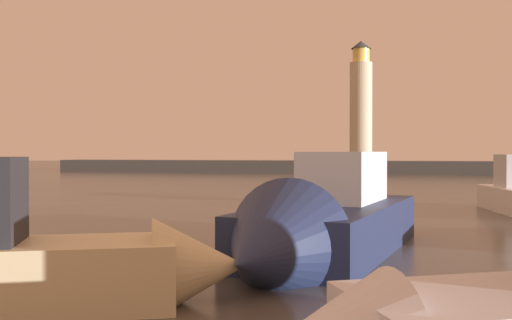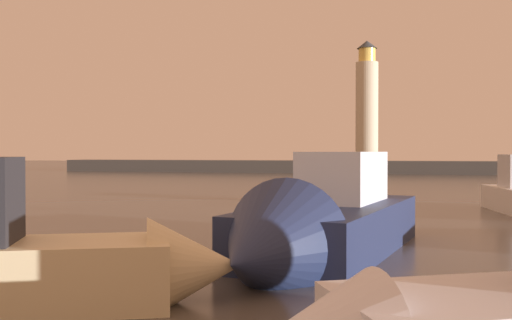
% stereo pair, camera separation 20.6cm
% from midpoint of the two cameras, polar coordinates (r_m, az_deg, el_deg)
% --- Properties ---
extents(ground_plane, '(220.00, 220.00, 0.00)m').
position_cam_midpoint_polar(ground_plane, '(35.74, 9.72, -3.23)').
color(ground_plane, '#4C4742').
extents(breakwater, '(79.64, 4.38, 1.42)m').
position_cam_midpoint_polar(breakwater, '(69.81, 12.29, -0.68)').
color(breakwater, '#423F3D').
rests_on(breakwater, ground_plane).
extents(lighthouse, '(2.58, 2.58, 13.86)m').
position_cam_midpoint_polar(lighthouse, '(70.12, 10.64, 5.28)').
color(lighthouse, beige).
rests_on(lighthouse, breakwater).
extents(motorboat_1, '(4.23, 9.72, 3.19)m').
position_cam_midpoint_polar(motorboat_1, '(13.65, 5.99, -6.45)').
color(motorboat_1, '#1E284C').
rests_on(motorboat_1, ground_plane).
extents(motorboat_6, '(6.45, 4.20, 2.68)m').
position_cam_midpoint_polar(motorboat_6, '(10.20, -18.70, -9.03)').
color(motorboat_6, beige).
rests_on(motorboat_6, ground_plane).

